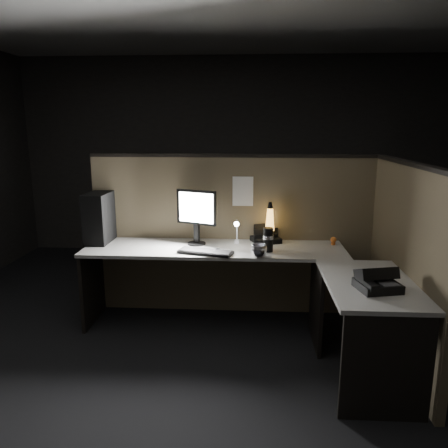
# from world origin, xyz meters

# --- Properties ---
(floor) EXTENTS (6.00, 6.00, 0.00)m
(floor) POSITION_xyz_m (0.00, 0.00, 0.00)
(floor) COLOR black
(floor) RESTS_ON ground
(room_shell) EXTENTS (6.00, 6.00, 6.00)m
(room_shell) POSITION_xyz_m (0.00, 0.00, 1.62)
(room_shell) COLOR silver
(room_shell) RESTS_ON ground
(partition_back) EXTENTS (2.66, 0.06, 1.50)m
(partition_back) POSITION_xyz_m (0.00, 0.93, 0.75)
(partition_back) COLOR brown
(partition_back) RESTS_ON ground
(partition_right) EXTENTS (0.06, 1.66, 1.50)m
(partition_right) POSITION_xyz_m (1.33, 0.10, 0.75)
(partition_right) COLOR brown
(partition_right) RESTS_ON ground
(desk) EXTENTS (2.60, 1.60, 0.73)m
(desk) POSITION_xyz_m (0.18, 0.25, 0.58)
(desk) COLOR #B7B4AD
(desk) RESTS_ON ground
(pc_tower) EXTENTS (0.21, 0.44, 0.46)m
(pc_tower) POSITION_xyz_m (-1.22, 0.77, 0.96)
(pc_tower) COLOR black
(pc_tower) RESTS_ON desk
(monitor) EXTENTS (0.37, 0.18, 0.49)m
(monitor) POSITION_xyz_m (-0.32, 0.71, 1.03)
(monitor) COLOR black
(monitor) RESTS_ON desk
(keyboard) EXTENTS (0.49, 0.27, 0.02)m
(keyboard) POSITION_xyz_m (-0.21, 0.41, 0.74)
(keyboard) COLOR black
(keyboard) RESTS_ON desk
(mouse) EXTENTS (0.10, 0.09, 0.03)m
(mouse) POSITION_xyz_m (-0.12, 0.46, 0.75)
(mouse) COLOR black
(mouse) RESTS_ON desk
(clip_lamp) EXTENTS (0.05, 0.18, 0.23)m
(clip_lamp) POSITION_xyz_m (0.05, 0.68, 0.87)
(clip_lamp) COLOR silver
(clip_lamp) RESTS_ON desk
(organizer) EXTENTS (0.30, 0.28, 0.18)m
(organizer) POSITION_xyz_m (0.31, 0.82, 0.77)
(organizer) COLOR black
(organizer) RESTS_ON desk
(lava_lamp) EXTENTS (0.10, 0.10, 0.38)m
(lava_lamp) POSITION_xyz_m (0.34, 0.79, 0.89)
(lava_lamp) COLOR black
(lava_lamp) RESTS_ON desk
(travel_mug) EXTENTS (0.09, 0.09, 0.21)m
(travel_mug) POSITION_xyz_m (0.32, 0.51, 0.83)
(travel_mug) COLOR black
(travel_mug) RESTS_ON desk
(steel_mug) EXTENTS (0.16, 0.16, 0.10)m
(steel_mug) POSITION_xyz_m (0.24, 0.34, 0.78)
(steel_mug) COLOR silver
(steel_mug) RESTS_ON desk
(figurine) EXTENTS (0.05, 0.05, 0.05)m
(figurine) POSITION_xyz_m (0.92, 0.76, 0.78)
(figurine) COLOR orange
(figurine) RESTS_ON desk
(pinned_paper) EXTENTS (0.19, 0.00, 0.27)m
(pinned_paper) POSITION_xyz_m (0.09, 0.90, 1.19)
(pinned_paper) COLOR white
(pinned_paper) RESTS_ON partition_back
(desk_phone) EXTENTS (0.30, 0.30, 0.16)m
(desk_phone) POSITION_xyz_m (1.00, -0.34, 0.79)
(desk_phone) COLOR black
(desk_phone) RESTS_ON desk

